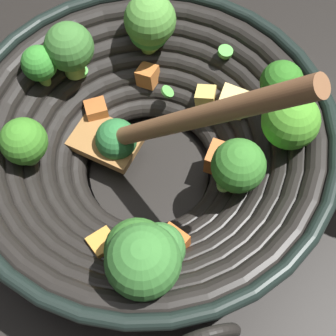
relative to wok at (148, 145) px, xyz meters
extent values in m
plane|color=black|center=(0.00, 0.00, -0.07)|extent=(4.00, 4.00, 0.00)
cylinder|color=black|center=(0.00, 0.00, -0.06)|extent=(0.13, 0.13, 0.01)
torus|color=black|center=(0.00, 0.00, -0.05)|extent=(0.18, 0.18, 0.02)
torus|color=black|center=(0.00, 0.00, -0.04)|extent=(0.21, 0.21, 0.02)
torus|color=black|center=(0.00, 0.00, -0.03)|extent=(0.24, 0.24, 0.02)
torus|color=black|center=(0.00, 0.00, -0.02)|extent=(0.26, 0.26, 0.02)
torus|color=black|center=(0.00, 0.00, -0.01)|extent=(0.29, 0.29, 0.02)
torus|color=black|center=(0.00, 0.00, 0.01)|extent=(0.32, 0.32, 0.02)
torus|color=black|center=(0.00, 0.00, 0.02)|extent=(0.35, 0.35, 0.02)
torus|color=black|center=(0.00, 0.00, 0.03)|extent=(0.36, 0.36, 0.01)
cylinder|color=#7FAE52|center=(0.04, 0.12, 0.01)|extent=(0.03, 0.03, 0.02)
sphere|color=#569C3D|center=(0.04, 0.12, 0.04)|extent=(0.05, 0.05, 0.05)
cylinder|color=#7DB149|center=(-0.08, 0.10, 0.01)|extent=(0.02, 0.02, 0.02)
sphere|color=#358B2E|center=(-0.08, 0.10, 0.03)|extent=(0.04, 0.04, 0.04)
cylinder|color=#79BA55|center=(-0.11, 0.02, 0.00)|extent=(0.03, 0.03, 0.02)
sphere|color=#3F8927|center=(-0.11, 0.02, 0.03)|extent=(0.04, 0.04, 0.04)
cylinder|color=#7A9F46|center=(0.13, 0.00, 0.02)|extent=(0.02, 0.02, 0.02)
sphere|color=#307722|center=(0.13, 0.00, 0.04)|extent=(0.04, 0.04, 0.04)
cylinder|color=#73B35D|center=(-0.03, 0.03, -0.05)|extent=(0.02, 0.02, 0.02)
sphere|color=#2D7539|center=(-0.03, 0.03, -0.02)|extent=(0.04, 0.04, 0.04)
cylinder|color=#88B459|center=(-0.04, -0.13, 0.02)|extent=(0.03, 0.02, 0.02)
sphere|color=#3B7E34|center=(-0.04, -0.13, 0.05)|extent=(0.06, 0.06, 0.06)
cylinder|color=#85C34A|center=(-0.02, -0.11, -0.02)|extent=(0.02, 0.02, 0.01)
sphere|color=#3D7F37|center=(-0.02, -0.11, 0.01)|extent=(0.05, 0.05, 0.05)
cylinder|color=#80B456|center=(0.07, -0.06, -0.01)|extent=(0.03, 0.03, 0.02)
sphere|color=#3A822E|center=(0.07, -0.06, 0.02)|extent=(0.05, 0.05, 0.05)
cylinder|color=#679B41|center=(0.04, 0.12, 0.00)|extent=(0.03, 0.03, 0.02)
sphere|color=#348838|center=(0.04, 0.12, 0.02)|extent=(0.04, 0.04, 0.04)
cylinder|color=#5D9545|center=(-0.04, -0.11, -0.01)|extent=(0.03, 0.03, 0.02)
sphere|color=#37772C|center=(-0.04, -0.11, 0.02)|extent=(0.06, 0.06, 0.06)
cylinder|color=#7FAB4D|center=(-0.05, 0.11, 0.01)|extent=(0.02, 0.02, 0.02)
sphere|color=#3E7932|center=(-0.05, 0.11, 0.04)|extent=(0.05, 0.05, 0.05)
cylinder|color=#59A33F|center=(0.12, -0.04, 0.01)|extent=(0.02, 0.02, 0.02)
sphere|color=#50A32C|center=(0.12, -0.04, 0.04)|extent=(0.05, 0.05, 0.05)
cube|color=#D1692F|center=(0.07, -0.02, -0.03)|extent=(0.04, 0.04, 0.03)
cube|color=#C36730|center=(-0.04, 0.07, -0.03)|extent=(0.02, 0.03, 0.03)
cube|color=#E7C25E|center=(0.08, 0.05, -0.02)|extent=(0.03, 0.03, 0.03)
cube|color=#CF6428|center=(-0.01, -0.10, -0.01)|extent=(0.03, 0.04, 0.03)
cube|color=#DDB564|center=(0.10, 0.03, -0.01)|extent=(0.04, 0.04, 0.03)
cube|color=gold|center=(-0.07, -0.08, -0.01)|extent=(0.03, 0.03, 0.03)
cube|color=#D07335|center=(0.03, 0.09, -0.02)|extent=(0.03, 0.03, 0.02)
cylinder|color=#99D166|center=(0.06, -0.06, -0.01)|extent=(0.02, 0.02, 0.01)
cylinder|color=#56B247|center=(0.04, 0.06, -0.01)|extent=(0.02, 0.02, 0.01)
cylinder|color=#56B247|center=(-0.04, 0.11, 0.00)|extent=(0.02, 0.02, 0.01)
cylinder|color=#6BC651|center=(-0.02, 0.02, -0.02)|extent=(0.02, 0.02, 0.00)
cylinder|color=#6BC651|center=(-0.02, 0.02, -0.04)|extent=(0.01, 0.01, 0.01)
cylinder|color=#99D166|center=(-0.12, 0.02, 0.01)|extent=(0.01, 0.02, 0.01)
cylinder|color=#56B247|center=(0.11, 0.07, 0.01)|extent=(0.02, 0.02, 0.01)
cube|color=#9E6B38|center=(-0.04, 0.04, -0.03)|extent=(0.08, 0.08, 0.01)
cylinder|color=#94613E|center=(0.04, -0.04, 0.08)|extent=(0.13, 0.13, 0.18)
sphere|color=silver|center=(0.01, 0.25, -0.05)|extent=(0.04, 0.04, 0.04)
camera|label=1|loc=(-0.06, -0.24, 0.42)|focal=53.38mm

